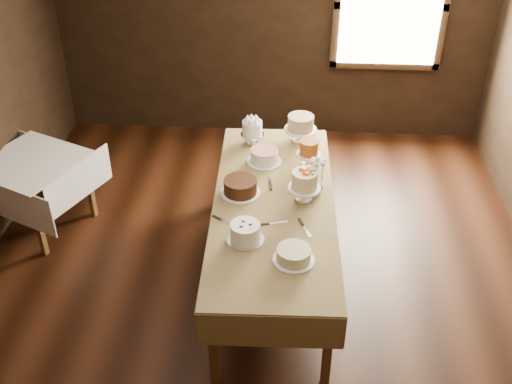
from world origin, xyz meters
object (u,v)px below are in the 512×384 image
object	(u,v)px
cake_meringue	(252,133)
cake_server_d	(305,182)
display_table	(274,208)
cake_caramel	(309,154)
cake_swirl	(245,233)
cake_cream	(294,255)
cake_server_b	(307,231)
cake_server_e	(229,223)
cake_speckled	(300,129)
cake_server_a	(278,222)
cake_server_c	(270,180)
cake_lattice	(264,157)
cake_flowers	(304,187)
flower_vase	(316,186)
cake_chocolate	(240,187)
side_table	(32,168)

from	to	relation	value
cake_meringue	cake_server_d	bearing A→B (deg)	-53.01
display_table	cake_meringue	size ratio (longest dim) A/B	10.68
cake_caramel	cake_server_d	world-z (taller)	cake_caramel
cake_swirl	cake_caramel	bearing A→B (deg)	66.86
cake_cream	cake_server_d	xyz separation A→B (m)	(0.08, 1.03, -0.05)
cake_server_b	cake_server_d	distance (m)	0.68
cake_caramel	cake_server_e	xyz separation A→B (m)	(-0.62, -0.92, -0.11)
cake_speckled	cake_server_b	xyz separation A→B (m)	(0.06, -1.42, -0.12)
cake_swirl	cake_server_a	bearing A→B (deg)	43.75
cake_server_a	cake_server_d	distance (m)	0.62
display_table	cake_server_c	distance (m)	0.35
cake_caramel	cake_server_d	size ratio (longest dim) A/B	1.07
cake_cream	cake_server_c	world-z (taller)	cake_cream
cake_lattice	cake_server_c	xyz separation A→B (m)	(0.06, -0.29, -0.05)
display_table	cake_server_a	distance (m)	0.28
cake_server_a	cake_server_d	world-z (taller)	same
cake_server_b	cake_server_e	xyz separation A→B (m)	(-0.61, 0.05, 0.00)
cake_flowers	cake_server_e	bearing A→B (deg)	-147.54
cake_server_d	flower_vase	distance (m)	0.17
cake_lattice	cake_server_d	world-z (taller)	cake_lattice
cake_flowers	cake_server_e	world-z (taller)	cake_flowers
display_table	cake_chocolate	distance (m)	0.33
cake_lattice	cake_flowers	xyz separation A→B (m)	(0.36, -0.57, 0.07)
cake_server_c	cake_swirl	bearing A→B (deg)	162.25
cake_flowers	cake_server_c	xyz separation A→B (m)	(-0.29, 0.28, -0.12)
cake_server_e	cake_caramel	bearing A→B (deg)	90.75
cake_lattice	cake_cream	xyz separation A→B (m)	(0.29, -1.35, -0.00)
cake_swirl	flower_vase	distance (m)	0.87
display_table	cake_caramel	size ratio (longest dim) A/B	9.99
display_table	cake_swirl	world-z (taller)	cake_swirl
cake_speckled	cake_server_b	distance (m)	1.42
display_table	flower_vase	size ratio (longest dim) A/B	21.72
cake_lattice	cake_server_b	world-z (taller)	cake_lattice
cake_swirl	side_table	bearing A→B (deg)	152.28
cake_flowers	cake_server_b	bearing A→B (deg)	-86.81
cake_server_a	cake_server_d	bearing A→B (deg)	54.20
cake_meringue	cake_caramel	bearing A→B (deg)	-34.49
flower_vase	cake_server_d	bearing A→B (deg)	125.55
cake_caramel	cake_server_d	bearing A→B (deg)	-95.90
cake_caramel	cake_cream	distance (m)	1.33
cake_server_a	cake_server_c	xyz separation A→B (m)	(-0.10, 0.61, 0.00)
cake_cream	flower_vase	xyz separation A→B (m)	(0.17, 0.90, 0.01)
cake_chocolate	cake_server_b	world-z (taller)	cake_chocolate
cake_caramel	cake_server_a	xyz separation A→B (m)	(-0.24, -0.88, -0.11)
cake_meringue	flower_vase	distance (m)	1.00
cake_flowers	cake_server_d	bearing A→B (deg)	88.46
cake_chocolate	cake_server_c	distance (m)	0.33
side_table	cake_caramel	xyz separation A→B (m)	(2.57, 0.01, 0.25)
display_table	cake_server_e	distance (m)	0.46
cake_lattice	cake_chocolate	world-z (taller)	cake_chocolate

